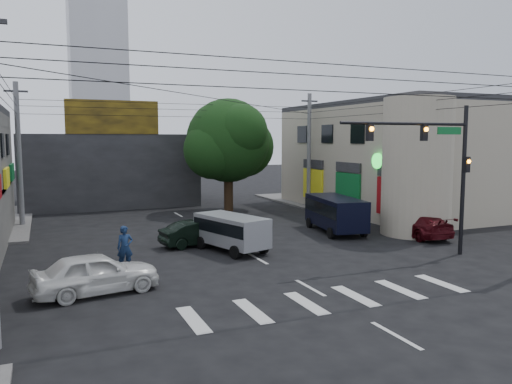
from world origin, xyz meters
TOP-DOWN VIEW (x-y plane):
  - ground at (0.00, 0.00)m, footprint 160.00×160.00m
  - sidewalk_far_right at (18.00, 18.00)m, footprint 16.00×16.00m
  - building_right at (18.00, 13.00)m, footprint 14.00×18.00m
  - corner_column at (11.00, 4.00)m, footprint 4.00×4.00m
  - building_far at (-4.00, 26.00)m, footprint 14.00×10.00m
  - billboard at (-4.00, 21.10)m, footprint 7.00×0.30m
  - tower_distant at (0.00, 70.00)m, footprint 9.00×9.00m
  - street_tree at (4.00, 17.00)m, footprint 6.40×6.40m
  - traffic_gantry at (7.82, -1.00)m, footprint 7.10×0.35m
  - utility_pole_far_left at (-10.50, 16.00)m, footprint 0.32×0.32m
  - utility_pole_far_right at (10.50, 16.00)m, footprint 0.32×0.32m
  - dark_sedan at (-1.72, 6.00)m, footprint 2.54×4.40m
  - white_compact at (-7.50, -0.54)m, footprint 3.21×5.05m
  - maroon_sedan at (10.50, 3.38)m, footprint 2.22×4.95m
  - silver_minivan at (-0.57, 4.02)m, footprint 5.17×4.10m
  - navy_van at (6.98, 6.37)m, footprint 5.98×3.79m
  - traffic_officer at (-6.00, 2.62)m, footprint 0.70×0.47m

SIDE VIEW (x-z plane):
  - ground at x=0.00m, z-range 0.00..0.00m
  - sidewalk_far_right at x=18.00m, z-range 0.00..0.15m
  - dark_sedan at x=-1.72m, z-range 0.00..1.32m
  - maroon_sedan at x=10.50m, z-range 0.00..1.41m
  - white_compact at x=-7.50m, z-range 0.00..1.53m
  - silver_minivan at x=-0.57m, z-range 0.00..1.80m
  - traffic_officer at x=-6.00m, z-range 0.00..1.89m
  - navy_van at x=6.98m, z-range 0.00..2.12m
  - building_far at x=-4.00m, z-range 0.00..6.00m
  - building_right at x=18.00m, z-range 0.00..8.00m
  - corner_column at x=11.00m, z-range 0.00..8.00m
  - utility_pole_far_left at x=-10.50m, z-range 0.00..9.20m
  - utility_pole_far_right at x=10.50m, z-range 0.00..9.20m
  - traffic_gantry at x=7.82m, z-range 1.23..8.43m
  - street_tree at x=4.00m, z-range 1.12..9.82m
  - billboard at x=-4.00m, z-range 6.00..8.60m
  - tower_distant at x=0.00m, z-range 0.00..44.00m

